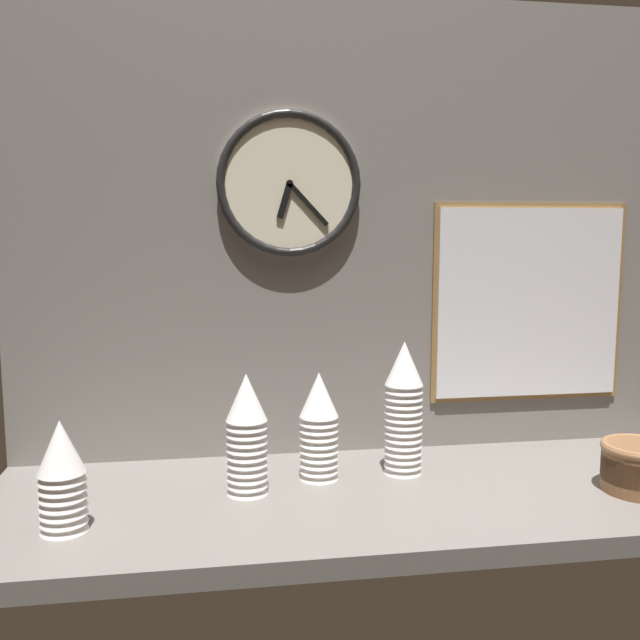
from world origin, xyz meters
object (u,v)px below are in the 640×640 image
object	(u,v)px
cup_stack_center	(319,426)
cup_stack_far_left	(62,476)
menu_board	(529,303)
wall_clock	(289,184)
cup_stack_center_right	(404,408)
cup_stack_center_left	(247,434)
bowl_stack_far_right	(640,465)

from	to	relation	value
cup_stack_center	cup_stack_far_left	size ratio (longest dim) A/B	1.15
menu_board	wall_clock	bearing A→B (deg)	-179.13
cup_stack_far_left	wall_clock	bearing A→B (deg)	37.92
cup_stack_center_right	cup_stack_center	bearing A→B (deg)	-177.84
wall_clock	cup_stack_center_right	bearing A→B (deg)	-33.15
cup_stack_center_left	bowl_stack_far_right	size ratio (longest dim) A/B	1.60
cup_stack_center	wall_clock	bearing A→B (deg)	105.39
cup_stack_center	cup_stack_far_left	xyz separation A→B (cm)	(-48.20, -18.48, -1.50)
cup_stack_center	bowl_stack_far_right	distance (cm)	65.66
cup_stack_far_left	bowl_stack_far_right	distance (cm)	111.47
cup_stack_center_right	cup_stack_center_left	size ratio (longest dim) A/B	1.18
cup_stack_far_left	bowl_stack_far_right	bearing A→B (deg)	0.84
bowl_stack_far_right	wall_clock	distance (cm)	94.48
cup_stack_center_left	bowl_stack_far_right	xyz separation A→B (cm)	(78.64, -10.91, -6.91)
cup_stack_center_right	bowl_stack_far_right	world-z (taller)	cup_stack_center_right
cup_stack_center_right	cup_stack_far_left	size ratio (longest dim) A/B	1.45
wall_clock	cup_stack_center	bearing A→B (deg)	-74.61
cup_stack_center	bowl_stack_far_right	xyz separation A→B (cm)	(63.16, -16.85, -6.16)
cup_stack_center	wall_clock	size ratio (longest dim) A/B	0.71
cup_stack_center	menu_board	size ratio (longest dim) A/B	0.47
cup_stack_center_right	cup_stack_center_left	xyz separation A→B (cm)	(-34.10, -6.64, -2.25)
cup_stack_far_left	menu_board	world-z (taller)	menu_board
cup_stack_center_left	cup_stack_center	bearing A→B (deg)	21.01
cup_stack_far_left	bowl_stack_far_right	world-z (taller)	cup_stack_far_left
cup_stack_far_left	bowl_stack_far_right	xyz separation A→B (cm)	(111.36, 1.63, -4.66)
cup_stack_center_left	wall_clock	distance (cm)	56.20
cup_stack_center	cup_stack_center_left	world-z (taller)	cup_stack_center_left
bowl_stack_far_right	cup_stack_center_left	bearing A→B (deg)	172.10
cup_stack_center_left	bowl_stack_far_right	world-z (taller)	cup_stack_center_left
cup_stack_center	menu_board	xyz separation A→B (cm)	(54.24, 16.58, 23.58)
cup_stack_far_left	menu_board	bearing A→B (deg)	18.89
wall_clock	bowl_stack_far_right	bearing A→B (deg)	-25.74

